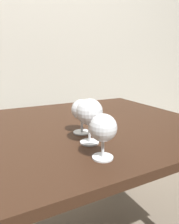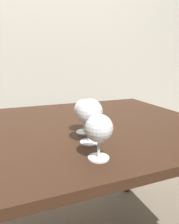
% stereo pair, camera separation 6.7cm
% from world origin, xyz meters
% --- Properties ---
extents(back_wall, '(5.00, 0.08, 2.60)m').
position_xyz_m(back_wall, '(0.00, 1.06, 1.30)').
color(back_wall, beige).
rests_on(back_wall, ground_plane).
extents(dining_table, '(1.21, 0.91, 0.72)m').
position_xyz_m(dining_table, '(0.00, 0.00, 0.63)').
color(dining_table, '#382114').
rests_on(dining_table, ground_plane).
extents(wine_glass_merlot, '(0.08, 0.08, 0.13)m').
position_xyz_m(wine_glass_merlot, '(-0.03, -0.34, 0.81)').
color(wine_glass_merlot, white).
rests_on(wine_glass_merlot, dining_table).
extents(wine_glass_port, '(0.09, 0.09, 0.15)m').
position_xyz_m(wine_glass_port, '(-0.01, -0.22, 0.83)').
color(wine_glass_port, white).
rests_on(wine_glass_port, dining_table).
extents(wine_glass_cabernet, '(0.08, 0.08, 0.13)m').
position_xyz_m(wine_glass_cabernet, '(0.01, -0.11, 0.81)').
color(wine_glass_cabernet, white).
rests_on(wine_glass_cabernet, dining_table).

